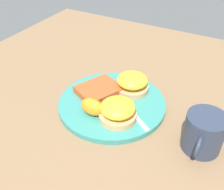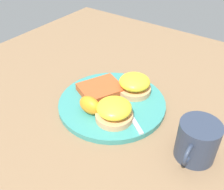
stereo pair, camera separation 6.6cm
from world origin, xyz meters
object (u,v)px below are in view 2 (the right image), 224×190
fork (123,103)px  cup (197,141)px  sandwich_benedict_left (114,111)px  hashbrown_patty (101,89)px  orange_wedge (90,105)px  sandwich_benedict_right (134,84)px

fork → cup: bearing=78.8°
fork → cup: (0.04, 0.21, 0.03)m
sandwich_benedict_left → hashbrown_patty: (-0.07, -0.09, -0.01)m
sandwich_benedict_left → cup: size_ratio=0.79×
hashbrown_patty → cup: (0.05, 0.28, 0.02)m
sandwich_benedict_left → cup: 0.19m
orange_wedge → cup: 0.26m
hashbrown_patty → orange_wedge: size_ratio=1.79×
sandwich_benedict_right → orange_wedge: sandwich_benedict_right is taller
hashbrown_patty → cup: size_ratio=0.96×
hashbrown_patty → orange_wedge: bearing=20.5°
cup → hashbrown_patty: bearing=-99.8°
sandwich_benedict_right → orange_wedge: (0.13, -0.04, -0.00)m
sandwich_benedict_right → fork: 0.07m
sandwich_benedict_right → fork: size_ratio=0.52×
sandwich_benedict_right → cup: bearing=64.1°
sandwich_benedict_left → fork: 0.06m
sandwich_benedict_left → fork: (-0.06, -0.01, -0.02)m
cup → sandwich_benedict_left: bearing=-85.1°
sandwich_benedict_right → hashbrown_patty: bearing=-53.4°
fork → cup: cup is taller
sandwich_benedict_right → cup: (0.10, 0.21, 0.01)m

